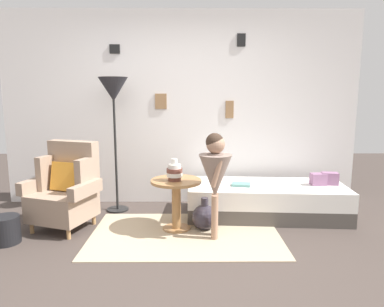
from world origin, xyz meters
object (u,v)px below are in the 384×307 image
at_px(daybed, 266,200).
at_px(demijohn_near, 204,217).
at_px(armchair, 66,189).
at_px(side_table, 176,194).
at_px(vase_striped, 174,172).
at_px(person_child, 215,172).
at_px(book_on_daybed, 241,184).
at_px(magazine_basket, 6,230).
at_px(floor_lamp, 114,96).

relative_size(daybed, demijohn_near, 5.30).
bearing_deg(armchair, daybed, 8.32).
bearing_deg(side_table, daybed, 21.84).
bearing_deg(side_table, vase_striped, -112.64).
relative_size(person_child, book_on_daybed, 5.05).
relative_size(vase_striped, magazine_basket, 0.86).
bearing_deg(book_on_daybed, side_table, -153.26).
bearing_deg(demijohn_near, side_table, 179.46).
bearing_deg(book_on_daybed, person_child, -120.18).
distance_m(daybed, book_on_daybed, 0.39).
bearing_deg(vase_striped, side_table, 67.36).
bearing_deg(vase_striped, demijohn_near, 6.11).
distance_m(person_child, magazine_basket, 2.21).
bearing_deg(demijohn_near, floor_lamp, 148.94).
bearing_deg(floor_lamp, daybed, -6.78).
distance_m(floor_lamp, book_on_daybed, 1.91).
bearing_deg(book_on_daybed, floor_lamp, 170.01).
xyz_separation_m(vase_striped, person_child, (0.43, -0.20, 0.04)).
bearing_deg(magazine_basket, side_table, 11.57).
distance_m(side_table, vase_striped, 0.27).
bearing_deg(person_child, book_on_daybed, 59.82).
height_order(vase_striped, floor_lamp, floor_lamp).
xyz_separation_m(armchair, magazine_basket, (-0.47, -0.45, -0.30)).
bearing_deg(armchair, side_table, -4.45).
height_order(daybed, magazine_basket, daybed).
bearing_deg(magazine_basket, demijohn_near, 9.74).
xyz_separation_m(person_child, demijohn_near, (-0.10, 0.23, -0.56)).
height_order(demijohn_near, magazine_basket, demijohn_near).
height_order(side_table, floor_lamp, floor_lamp).
relative_size(armchair, person_child, 0.87).
height_order(floor_lamp, person_child, floor_lamp).
distance_m(armchair, vase_striped, 1.26).
bearing_deg(book_on_daybed, daybed, 8.90).
distance_m(daybed, vase_striped, 1.30).
height_order(daybed, floor_lamp, floor_lamp).
bearing_deg(demijohn_near, magazine_basket, -170.26).
bearing_deg(magazine_basket, vase_striped, 10.44).
bearing_deg(magazine_basket, armchair, 43.66).
xyz_separation_m(side_table, vase_striped, (-0.02, -0.04, 0.26)).
distance_m(side_table, magazine_basket, 1.77).
bearing_deg(magazine_basket, book_on_daybed, 16.57).
distance_m(daybed, floor_lamp, 2.30).
relative_size(daybed, floor_lamp, 1.14).
xyz_separation_m(demijohn_near, magazine_basket, (-2.03, -0.35, -0.01)).
height_order(side_table, vase_striped, vase_striped).
bearing_deg(book_on_daybed, magazine_basket, -163.43).
xyz_separation_m(book_on_daybed, magazine_basket, (-2.49, -0.74, -0.28)).
bearing_deg(side_table, demijohn_near, -0.54).
height_order(side_table, person_child, person_child).
distance_m(vase_striped, magazine_basket, 1.81).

